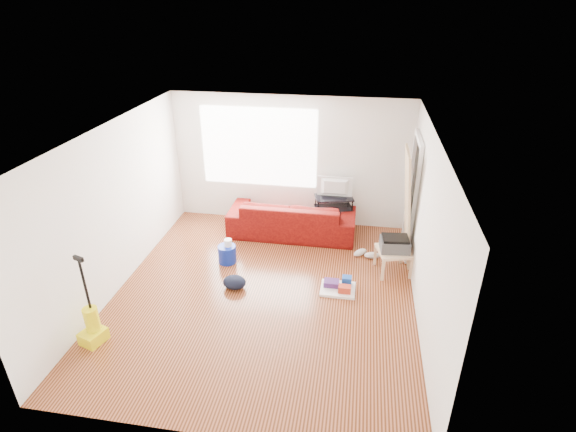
% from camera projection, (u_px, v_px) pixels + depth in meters
% --- Properties ---
extents(room, '(4.51, 5.01, 2.51)m').
position_uv_depth(room, '(269.00, 217.00, 6.44)').
color(room, '#3D1B09').
rests_on(room, ground).
extents(sofa, '(2.35, 0.92, 0.69)m').
position_uv_depth(sofa, '(292.00, 233.00, 8.58)').
color(sofa, '#330204').
rests_on(sofa, ground).
extents(tv_stand, '(0.77, 0.56, 0.70)m').
position_uv_depth(tv_stand, '(333.00, 213.00, 8.54)').
color(tv_stand, black).
rests_on(tv_stand, ground).
extents(tv, '(0.66, 0.09, 0.38)m').
position_uv_depth(tv, '(334.00, 188.00, 8.31)').
color(tv, black).
rests_on(tv, tv_stand).
extents(side_table, '(0.61, 0.61, 0.41)m').
position_uv_depth(side_table, '(394.00, 253.00, 7.27)').
color(side_table, tan).
rests_on(side_table, ground).
extents(printer, '(0.48, 0.39, 0.24)m').
position_uv_depth(printer, '(395.00, 244.00, 7.18)').
color(printer, '#383839').
rests_on(printer, side_table).
extents(bucket, '(0.38, 0.38, 0.31)m').
position_uv_depth(bucket, '(228.00, 262.00, 7.68)').
color(bucket, '#0D2396').
rests_on(bucket, ground).
extents(toilet_paper, '(0.13, 0.13, 0.12)m').
position_uv_depth(toilet_paper, '(229.00, 250.00, 7.60)').
color(toilet_paper, white).
rests_on(toilet_paper, bucket).
extents(cleaning_tray, '(0.54, 0.43, 0.19)m').
position_uv_depth(cleaning_tray, '(339.00, 287.00, 6.94)').
color(cleaning_tray, white).
rests_on(cleaning_tray, ground).
extents(backpack, '(0.39, 0.32, 0.20)m').
position_uv_depth(backpack, '(235.00, 288.00, 7.01)').
color(backpack, black).
rests_on(backpack, ground).
extents(sneakers, '(0.50, 0.29, 0.11)m').
position_uv_depth(sneakers, '(366.00, 254.00, 7.80)').
color(sneakers, silver).
rests_on(sneakers, ground).
extents(vacuum, '(0.35, 0.37, 1.27)m').
position_uv_depth(vacuum, '(92.00, 326.00, 5.86)').
color(vacuum, yellow).
rests_on(vacuum, ground).
extents(door_panel, '(0.24, 0.78, 1.93)m').
position_uv_depth(door_panel, '(401.00, 257.00, 7.81)').
color(door_panel, tan).
rests_on(door_panel, ground).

